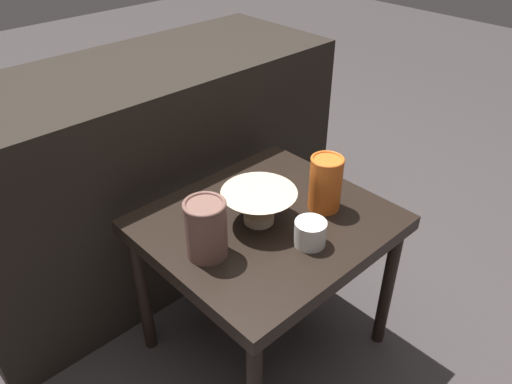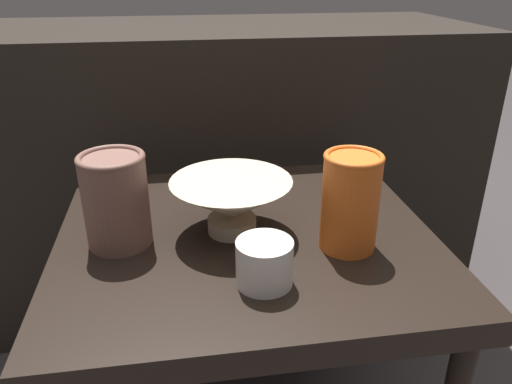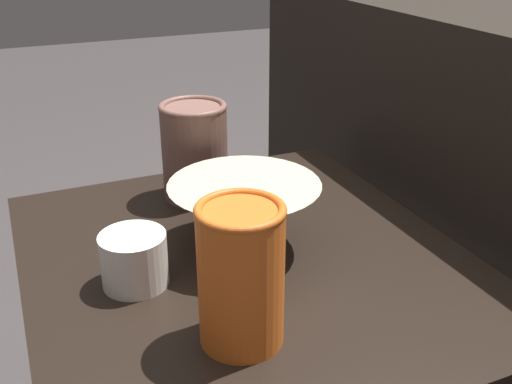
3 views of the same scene
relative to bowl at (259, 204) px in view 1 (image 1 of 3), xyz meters
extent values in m
plane|color=#383333|center=(0.02, -0.01, -0.53)|extent=(8.00, 8.00, 0.00)
cube|color=black|center=(0.02, -0.01, -0.07)|extent=(0.60, 0.54, 0.04)
cylinder|color=black|center=(0.28, -0.24, -0.31)|extent=(0.04, 0.04, 0.43)
cylinder|color=black|center=(-0.24, 0.22, -0.31)|extent=(0.04, 0.04, 0.43)
cylinder|color=black|center=(0.28, 0.22, -0.31)|extent=(0.04, 0.04, 0.43)
cube|color=black|center=(0.02, 0.57, -0.16)|extent=(1.30, 0.50, 0.73)
cylinder|color=#C1B293|center=(0.00, 0.00, -0.04)|extent=(0.08, 0.08, 0.02)
cone|color=#C1B293|center=(0.00, 0.00, 0.00)|extent=(0.19, 0.19, 0.06)
cylinder|color=brown|center=(-0.17, -0.01, 0.02)|extent=(0.10, 0.10, 0.14)
torus|color=brown|center=(-0.17, -0.01, 0.09)|extent=(0.10, 0.10, 0.01)
cylinder|color=orange|center=(0.17, -0.07, 0.02)|extent=(0.09, 0.09, 0.15)
torus|color=orange|center=(0.17, -0.07, 0.09)|extent=(0.09, 0.09, 0.01)
cylinder|color=silver|center=(0.03, -0.15, -0.02)|extent=(0.08, 0.08, 0.06)
camera|label=1|loc=(-0.71, -0.74, 0.72)|focal=35.00mm
camera|label=2|loc=(-0.07, -0.70, 0.34)|focal=35.00mm
camera|label=3|loc=(0.62, -0.26, 0.34)|focal=42.00mm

